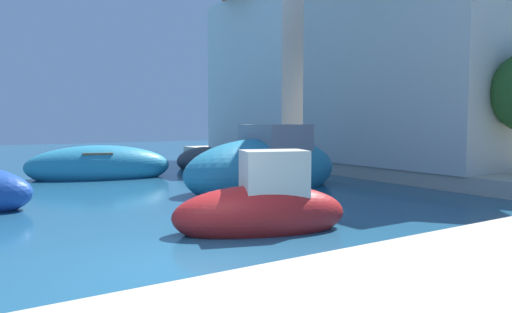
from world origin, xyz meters
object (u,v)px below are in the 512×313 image
at_px(waterfront_building_annex, 289,66).
at_px(moored_boat_0, 262,209).
at_px(moored_boat_4, 99,166).
at_px(waterfront_building_main, 428,46).
at_px(moored_boat_1, 203,160).
at_px(moored_boat_7, 265,168).

bearing_deg(waterfront_building_annex, moored_boat_0, -128.35).
relative_size(moored_boat_4, waterfront_building_main, 0.61).
distance_m(moored_boat_4, waterfront_building_main, 13.42).
height_order(moored_boat_4, waterfront_building_main, waterfront_building_main).
height_order(moored_boat_0, moored_boat_1, moored_boat_0).
bearing_deg(moored_boat_4, moored_boat_7, -41.30).
bearing_deg(moored_boat_0, moored_boat_7, -106.17).
bearing_deg(moored_boat_0, moored_boat_1, -93.35).
height_order(moored_boat_1, waterfront_building_main, waterfront_building_main).
bearing_deg(moored_boat_1, waterfront_building_annex, 166.99).
bearing_deg(waterfront_building_annex, moored_boat_1, -169.88).
relative_size(waterfront_building_main, waterfront_building_annex, 0.99).
bearing_deg(moored_boat_4, moored_boat_0, -72.05).
distance_m(moored_boat_4, moored_boat_7, 6.83).
relative_size(moored_boat_4, moored_boat_7, 0.92).
relative_size(moored_boat_1, waterfront_building_annex, 0.38).
bearing_deg(moored_boat_4, waterfront_building_main, -12.12).
bearing_deg(moored_boat_7, moored_boat_4, -63.84).
xyz_separation_m(waterfront_building_main, waterfront_building_annex, (0.00, 9.00, 0.05)).
xyz_separation_m(moored_boat_0, moored_boat_7, (3.36, 4.87, 0.21)).
xyz_separation_m(moored_boat_7, waterfront_building_annex, (7.43, 8.76, 4.44)).
xyz_separation_m(moored_boat_7, waterfront_building_main, (7.43, -0.24, 4.39)).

